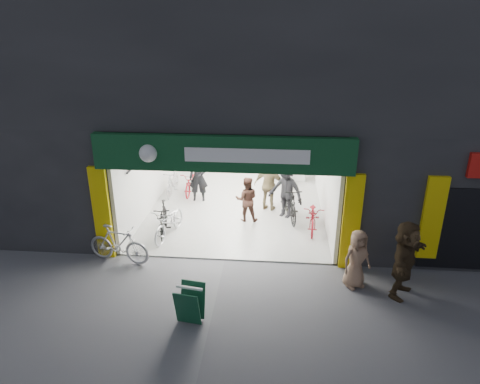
# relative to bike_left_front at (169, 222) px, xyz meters

# --- Properties ---
(ground) EXTENTS (60.00, 60.00, 0.00)m
(ground) POSITION_rel_bike_left_front_xyz_m (1.80, -1.24, -0.49)
(ground) COLOR #56565B
(ground) RESTS_ON ground
(building) EXTENTS (17.00, 10.27, 8.00)m
(building) POSITION_rel_bike_left_front_xyz_m (2.71, 3.75, 3.83)
(building) COLOR #232326
(building) RESTS_ON ground
(bike_left_front) EXTENTS (1.00, 1.94, 0.97)m
(bike_left_front) POSITION_rel_bike_left_front_xyz_m (0.00, 0.00, 0.00)
(bike_left_front) COLOR #B7B7BC
(bike_left_front) RESTS_ON ground
(bike_left_midfront) EXTENTS (0.71, 1.69, 0.98)m
(bike_left_midfront) POSITION_rel_bike_left_front_xyz_m (-0.22, 0.17, 0.00)
(bike_left_midfront) COLOR black
(bike_left_midfront) RESTS_ON ground
(bike_left_midback) EXTENTS (0.68, 1.70, 0.88)m
(bike_left_midback) POSITION_rel_bike_left_front_xyz_m (-0.01, 3.49, -0.05)
(bike_left_midback) COLOR maroon
(bike_left_midback) RESTS_ON ground
(bike_left_back) EXTENTS (0.51, 1.62, 0.97)m
(bike_left_back) POSITION_rel_bike_left_front_xyz_m (-0.70, 3.33, -0.00)
(bike_left_back) COLOR #A7A8AB
(bike_left_back) RESTS_ON ground
(bike_right_front) EXTENTS (0.87, 2.03, 1.18)m
(bike_right_front) POSITION_rel_bike_left_front_xyz_m (3.60, 1.59, 0.10)
(bike_right_front) COLOR black
(bike_right_front) RESTS_ON ground
(bike_right_mid) EXTENTS (0.74, 1.77, 0.91)m
(bike_right_mid) POSITION_rel_bike_left_front_xyz_m (4.30, 0.82, -0.03)
(bike_right_mid) COLOR maroon
(bike_right_mid) RESTS_ON ground
(bike_right_back) EXTENTS (0.75, 1.64, 0.95)m
(bike_right_back) POSITION_rel_bike_left_front_xyz_m (3.60, 4.24, -0.01)
(bike_right_back) COLOR silver
(bike_right_back) RESTS_ON ground
(parked_bike) EXTENTS (1.83, 0.86, 1.06)m
(parked_bike) POSITION_rel_bike_left_front_xyz_m (-1.00, -1.54, 0.04)
(parked_bike) COLOR #B0B0B5
(parked_bike) RESTS_ON ground
(customer_a) EXTENTS (0.70, 0.48, 1.83)m
(customer_a) POSITION_rel_bike_left_front_xyz_m (0.40, 2.75, 0.43)
(customer_a) COLOR black
(customer_a) RESTS_ON ground
(customer_b) EXTENTS (0.76, 0.61, 1.50)m
(customer_b) POSITION_rel_bike_left_front_xyz_m (2.21, 1.27, 0.26)
(customer_b) COLOR #3E241C
(customer_b) RESTS_ON ground
(customer_c) EXTENTS (1.43, 1.26, 1.92)m
(customer_c) POSITION_rel_bike_left_front_xyz_m (3.45, 1.66, 0.47)
(customer_c) COLOR black
(customer_c) RESTS_ON ground
(customer_d) EXTENTS (1.16, 0.74, 1.83)m
(customer_d) POSITION_rel_bike_left_front_xyz_m (2.91, 2.16, 0.43)
(customer_d) COLOR olive
(customer_d) RESTS_ON ground
(pedestrian_near) EXTENTS (0.86, 0.75, 1.49)m
(pedestrian_near) POSITION_rel_bike_left_front_xyz_m (5.10, -2.15, 0.26)
(pedestrian_near) COLOR #8D6A52
(pedestrian_near) RESTS_ON ground
(pedestrian_far) EXTENTS (1.38, 1.79, 1.89)m
(pedestrian_far) POSITION_rel_bike_left_front_xyz_m (6.12, -2.41, 0.46)
(pedestrian_far) COLOR #3C2D1B
(pedestrian_far) RESTS_ON ground
(sandwich_board) EXTENTS (0.62, 0.64, 0.84)m
(sandwich_board) POSITION_rel_bike_left_front_xyz_m (1.38, -3.82, -0.02)
(sandwich_board) COLOR #0F3E26
(sandwich_board) RESTS_ON ground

